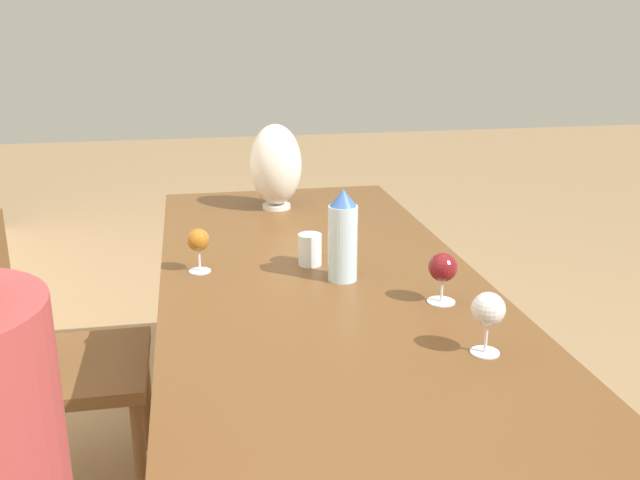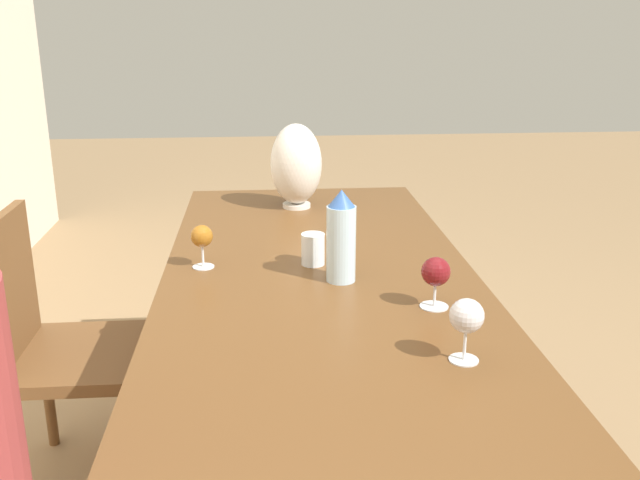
{
  "view_description": "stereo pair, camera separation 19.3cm",
  "coord_description": "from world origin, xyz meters",
  "px_view_note": "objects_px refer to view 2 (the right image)",
  "views": [
    {
      "loc": [
        -1.58,
        0.34,
        1.45
      ],
      "look_at": [
        0.22,
        0.0,
        0.86
      ],
      "focal_mm": 40.0,
      "sensor_mm": 36.0,
      "label": 1
    },
    {
      "loc": [
        -1.61,
        0.15,
        1.45
      ],
      "look_at": [
        0.22,
        0.0,
        0.86
      ],
      "focal_mm": 40.0,
      "sensor_mm": 36.0,
      "label": 2
    }
  ],
  "objects_px": {
    "wine_glass_1": "(436,273)",
    "water_bottle": "(341,237)",
    "water_tumbler": "(313,249)",
    "wine_glass_3": "(467,317)",
    "vase": "(296,165)",
    "chair_far": "(60,343)",
    "wine_glass_2": "(202,238)"
  },
  "relations": [
    {
      "from": "wine_glass_1",
      "to": "water_bottle",
      "type": "bearing_deg",
      "value": 46.46
    },
    {
      "from": "water_tumbler",
      "to": "chair_far",
      "type": "bearing_deg",
      "value": 81.02
    },
    {
      "from": "vase",
      "to": "wine_glass_1",
      "type": "relative_size",
      "value": 2.41
    },
    {
      "from": "water_bottle",
      "to": "wine_glass_3",
      "type": "bearing_deg",
      "value": -156.88
    },
    {
      "from": "vase",
      "to": "wine_glass_2",
      "type": "height_order",
      "value": "vase"
    },
    {
      "from": "vase",
      "to": "wine_glass_3",
      "type": "relative_size",
      "value": 2.25
    },
    {
      "from": "water_bottle",
      "to": "wine_glass_3",
      "type": "height_order",
      "value": "water_bottle"
    },
    {
      "from": "water_tumbler",
      "to": "wine_glass_3",
      "type": "xyz_separation_m",
      "value": [
        -0.62,
        -0.27,
        0.05
      ]
    },
    {
      "from": "wine_glass_1",
      "to": "chair_far",
      "type": "distance_m",
      "value": 1.2
    },
    {
      "from": "wine_glass_1",
      "to": "wine_glass_2",
      "type": "xyz_separation_m",
      "value": [
        0.33,
        0.59,
        -0.0
      ]
    },
    {
      "from": "wine_glass_2",
      "to": "wine_glass_3",
      "type": "relative_size",
      "value": 0.91
    },
    {
      "from": "water_tumbler",
      "to": "wine_glass_3",
      "type": "bearing_deg",
      "value": -156.25
    },
    {
      "from": "wine_glass_3",
      "to": "water_bottle",
      "type": "bearing_deg",
      "value": 23.12
    },
    {
      "from": "water_tumbler",
      "to": "wine_glass_3",
      "type": "height_order",
      "value": "wine_glass_3"
    },
    {
      "from": "wine_glass_1",
      "to": "wine_glass_2",
      "type": "bearing_deg",
      "value": 60.46
    },
    {
      "from": "water_bottle",
      "to": "chair_far",
      "type": "xyz_separation_m",
      "value": [
        0.26,
        0.84,
        -0.4
      ]
    },
    {
      "from": "vase",
      "to": "wine_glass_2",
      "type": "xyz_separation_m",
      "value": [
        -0.63,
        0.3,
        -0.07
      ]
    },
    {
      "from": "wine_glass_3",
      "to": "wine_glass_1",
      "type": "bearing_deg",
      "value": -0.79
    },
    {
      "from": "chair_far",
      "to": "water_tumbler",
      "type": "bearing_deg",
      "value": -98.98
    },
    {
      "from": "vase",
      "to": "wine_glass_3",
      "type": "height_order",
      "value": "vase"
    },
    {
      "from": "water_bottle",
      "to": "vase",
      "type": "distance_m",
      "value": 0.77
    },
    {
      "from": "water_bottle",
      "to": "wine_glass_1",
      "type": "distance_m",
      "value": 0.29
    },
    {
      "from": "water_tumbler",
      "to": "chair_far",
      "type": "distance_m",
      "value": 0.85
    },
    {
      "from": "water_tumbler",
      "to": "wine_glass_1",
      "type": "bearing_deg",
      "value": -140.5
    },
    {
      "from": "wine_glass_3",
      "to": "chair_far",
      "type": "xyz_separation_m",
      "value": [
        0.74,
        1.04,
        -0.38
      ]
    },
    {
      "from": "water_tumbler",
      "to": "wine_glass_1",
      "type": "height_order",
      "value": "wine_glass_1"
    },
    {
      "from": "vase",
      "to": "chair_far",
      "type": "bearing_deg",
      "value": 123.77
    },
    {
      "from": "water_tumbler",
      "to": "vase",
      "type": "height_order",
      "value": "vase"
    },
    {
      "from": "wine_glass_1",
      "to": "wine_glass_3",
      "type": "bearing_deg",
      "value": 179.21
    },
    {
      "from": "water_tumbler",
      "to": "wine_glass_2",
      "type": "height_order",
      "value": "wine_glass_2"
    },
    {
      "from": "water_tumbler",
      "to": "wine_glass_2",
      "type": "relative_size",
      "value": 0.73
    },
    {
      "from": "water_tumbler",
      "to": "wine_glass_1",
      "type": "xyz_separation_m",
      "value": [
        -0.33,
        -0.27,
        0.04
      ]
    }
  ]
}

